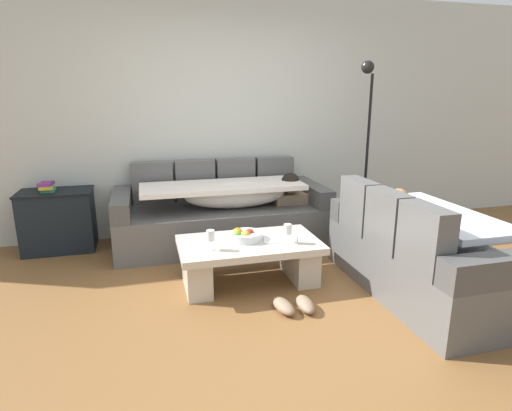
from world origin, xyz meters
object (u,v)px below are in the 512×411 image
Objects in this scene: couch_near_window at (423,253)px; couch_along_wall at (224,214)px; open_magazine at (280,239)px; pair_of_shoes at (294,305)px; book_stack_on_cabinet at (47,187)px; wine_glass_near_left at (210,236)px; floor_lamp at (366,138)px; fruit_bowl at (245,235)px; coffee_table at (249,257)px; wine_glass_near_right at (288,230)px; side_cabinet at (58,221)px.

couch_along_wall is at bearing 40.49° from couch_near_window.
open_magazine is 0.88× the size of pair_of_shoes.
couch_near_window is at bearing -30.03° from book_stack_on_cabinet.
wine_glass_near_left is 0.09× the size of floor_lamp.
pair_of_shoes is at bearing -69.17° from fruit_bowl.
coffee_table is 2.13m from floor_lamp.
fruit_bowl reaches higher than coffee_table.
wine_glass_near_left is at bearing -149.81° from floor_lamp.
pair_of_shoes is at bearing -78.49° from open_magazine.
wine_glass_near_right is (0.65, -0.01, 0.00)m from wine_glass_near_left.
book_stack_on_cabinet is at bearing 175.81° from floor_lamp.
wine_glass_near_right reaches higher than coffee_table.
fruit_bowl is 1.20× the size of book_stack_on_cabinet.
side_cabinet is at bearing 175.76° from floor_lamp.
open_magazine is 0.64m from pair_of_shoes.
wine_glass_near_right is (0.33, -0.16, 0.07)m from fruit_bowl.
wine_glass_near_left is at bearing -105.93° from couch_along_wall.
open_magazine is at bearing 112.46° from wine_glass_near_right.
wine_glass_near_right reaches higher than pair_of_shoes.
wine_glass_near_left and wine_glass_near_right have the same top height.
side_cabinet is at bearing 145.24° from wine_glass_near_right.
open_magazine is at bearing -141.77° from floor_lamp.
side_cabinet is at bearing -1.81° from book_stack_on_cabinet.
coffee_table is at bearing -89.32° from couch_along_wall.
couch_near_window reaches higher than fruit_bowl.
book_stack_on_cabinet is at bearing 146.09° from wine_glass_near_right.
open_magazine is at bearing -14.82° from fruit_bowl.
coffee_table is 0.31m from open_magazine.
couch_near_window is 1.45m from coffee_table.
book_stack_on_cabinet reaches higher than wine_glass_near_left.
fruit_bowl is at bearing -35.18° from book_stack_on_cabinet.
fruit_bowl is 2.19m from book_stack_on_cabinet.
floor_lamp is 6.15× the size of pair_of_shoes.
coffee_table is 0.62× the size of floor_lamp.
wine_glass_near_right is 0.09× the size of floor_lamp.
couch_along_wall is 9.65× the size of book_stack_on_cabinet.
wine_glass_near_left reaches higher than fruit_bowl.
wine_glass_near_right is 2.48m from side_cabinet.
couch_near_window is at bearing -22.44° from fruit_bowl.
wine_glass_near_right is at bearing -33.91° from book_stack_on_cabinet.
book_stack_on_cabinet is at bearing 144.37° from coffee_table.
couch_near_window is 6.22× the size of fruit_bowl.
wine_glass_near_right is 0.14m from open_magazine.
fruit_bowl is (-1.37, 0.56, 0.09)m from couch_near_window.
couch_along_wall is 1.29× the size of couch_near_window.
floor_lamp is (1.37, 1.08, 0.73)m from open_magazine.
floor_lamp is at bearing 56.01° from open_magazine.
wine_glass_near_left is 0.63m from open_magazine.
fruit_bowl is at bearing -177.05° from open_magazine.
floor_lamp is at bearing 30.19° from wine_glass_near_left.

